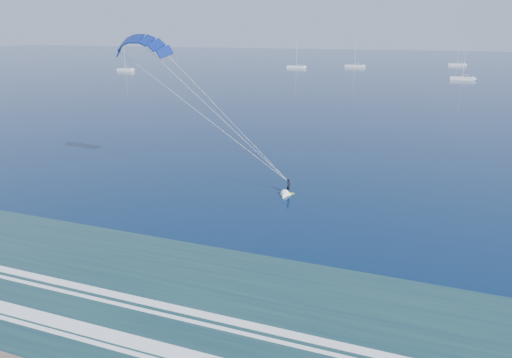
{
  "coord_description": "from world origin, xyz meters",
  "views": [
    {
      "loc": [
        17.82,
        -14.02,
        18.35
      ],
      "look_at": [
        2.68,
        27.33,
        3.9
      ],
      "focal_mm": 32.0,
      "sensor_mm": 36.0,
      "label": 1
    }
  ],
  "objects_px": {
    "sailboat_2": "(355,66)",
    "sailboat_3": "(462,78)",
    "kitesurfer_rig": "(214,112)",
    "sailboat_0": "(126,70)",
    "sailboat_4": "(457,65)",
    "sailboat_1": "(296,67)"
  },
  "relations": [
    {
      "from": "sailboat_4",
      "to": "sailboat_2",
      "type": "bearing_deg",
      "value": -149.68
    },
    {
      "from": "sailboat_0",
      "to": "sailboat_2",
      "type": "relative_size",
      "value": 0.84
    },
    {
      "from": "kitesurfer_rig",
      "to": "sailboat_0",
      "type": "relative_size",
      "value": 1.94
    },
    {
      "from": "sailboat_2",
      "to": "sailboat_4",
      "type": "relative_size",
      "value": 1.11
    },
    {
      "from": "sailboat_1",
      "to": "sailboat_3",
      "type": "xyz_separation_m",
      "value": [
        74.37,
        -32.94,
        -0.0
      ]
    },
    {
      "from": "sailboat_1",
      "to": "sailboat_3",
      "type": "distance_m",
      "value": 81.34
    },
    {
      "from": "sailboat_2",
      "to": "sailboat_3",
      "type": "xyz_separation_m",
      "value": [
        47.84,
        -48.71,
        -0.0
      ]
    },
    {
      "from": "sailboat_3",
      "to": "sailboat_1",
      "type": "bearing_deg",
      "value": 156.11
    },
    {
      "from": "sailboat_2",
      "to": "sailboat_3",
      "type": "height_order",
      "value": "sailboat_2"
    },
    {
      "from": "kitesurfer_rig",
      "to": "sailboat_1",
      "type": "height_order",
      "value": "kitesurfer_rig"
    },
    {
      "from": "sailboat_0",
      "to": "sailboat_1",
      "type": "xyz_separation_m",
      "value": [
        69.68,
        43.83,
        0.01
      ]
    },
    {
      "from": "sailboat_0",
      "to": "sailboat_3",
      "type": "bearing_deg",
      "value": 4.33
    },
    {
      "from": "kitesurfer_rig",
      "to": "sailboat_4",
      "type": "xyz_separation_m",
      "value": [
        36.63,
        224.77,
        -8.92
      ]
    },
    {
      "from": "sailboat_0",
      "to": "sailboat_4",
      "type": "xyz_separation_m",
      "value": [
        145.85,
        88.63,
        0.01
      ]
    },
    {
      "from": "sailboat_0",
      "to": "sailboat_3",
      "type": "distance_m",
      "value": 144.46
    },
    {
      "from": "sailboat_1",
      "to": "kitesurfer_rig",
      "type": "bearing_deg",
      "value": -77.61
    },
    {
      "from": "kitesurfer_rig",
      "to": "sailboat_4",
      "type": "relative_size",
      "value": 1.8
    },
    {
      "from": "sailboat_0",
      "to": "sailboat_4",
      "type": "distance_m",
      "value": 170.67
    },
    {
      "from": "kitesurfer_rig",
      "to": "sailboat_4",
      "type": "height_order",
      "value": "kitesurfer_rig"
    },
    {
      "from": "kitesurfer_rig",
      "to": "sailboat_1",
      "type": "xyz_separation_m",
      "value": [
        -39.54,
        179.96,
        -8.91
      ]
    },
    {
      "from": "sailboat_2",
      "to": "sailboat_4",
      "type": "xyz_separation_m",
      "value": [
        49.63,
        29.03,
        -0.01
      ]
    },
    {
      "from": "kitesurfer_rig",
      "to": "sailboat_3",
      "type": "bearing_deg",
      "value": 76.67
    }
  ]
}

